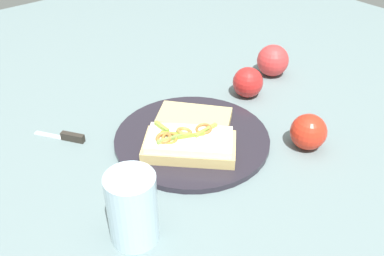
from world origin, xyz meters
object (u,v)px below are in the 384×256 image
at_px(apple_0, 308,132).
at_px(drinking_glass, 133,208).
at_px(sandwich, 189,144).
at_px(bread_slice_side, 194,118).
at_px(knife, 67,137).
at_px(plate, 192,139).
at_px(apple_1, 273,61).
at_px(apple_2, 248,82).

xyz_separation_m(apple_0, drinking_glass, (-0.38, 0.02, 0.02)).
distance_m(sandwich, apple_0, 0.23).
distance_m(bread_slice_side, knife, 0.26).
bearing_deg(drinking_glass, plate, 30.76).
height_order(plate, drinking_glass, drinking_glass).
bearing_deg(apple_0, drinking_glass, 176.33).
bearing_deg(bread_slice_side, knife, 20.93).
distance_m(plate, apple_1, 0.35).
distance_m(apple_0, knife, 0.47).
bearing_deg(bread_slice_side, apple_0, 174.12).
relative_size(plate, knife, 3.09).
height_order(apple_2, knife, apple_2).
bearing_deg(knife, plate, -164.00).
xyz_separation_m(apple_0, knife, (-0.35, 0.32, -0.03)).
xyz_separation_m(bread_slice_side, apple_2, (0.18, 0.02, 0.01)).
relative_size(apple_0, apple_1, 0.90).
bearing_deg(apple_1, sandwich, -161.63).
bearing_deg(sandwich, plate, -91.27).
height_order(bread_slice_side, knife, bread_slice_side).
xyz_separation_m(plate, sandwich, (-0.04, -0.03, 0.02)).
bearing_deg(apple_1, knife, 171.92).
bearing_deg(knife, apple_0, -165.62).
bearing_deg(apple_2, knife, 164.92).
bearing_deg(knife, sandwich, -175.26).
bearing_deg(bread_slice_side, apple_2, -122.64).
distance_m(drinking_glass, knife, 0.30).
height_order(apple_1, knife, apple_1).
bearing_deg(apple_2, drinking_glass, -156.65).
distance_m(bread_slice_side, apple_0, 0.23).
relative_size(plate, drinking_glass, 2.61).
relative_size(sandwich, knife, 1.88).
distance_m(plate, drinking_glass, 0.26).
xyz_separation_m(bread_slice_side, drinking_glass, (-0.26, -0.17, 0.04)).
bearing_deg(plate, drinking_glass, -149.24).
height_order(apple_0, drinking_glass, drinking_glass).
bearing_deg(apple_2, sandwich, -160.22).
xyz_separation_m(plate, knife, (-0.19, 0.16, 0.00)).
xyz_separation_m(apple_2, knife, (-0.40, 0.11, -0.03)).
distance_m(sandwich, bread_slice_side, 0.10).
relative_size(plate, apple_2, 4.39).
height_order(plate, knife, knife).
height_order(sandwich, knife, sandwich).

